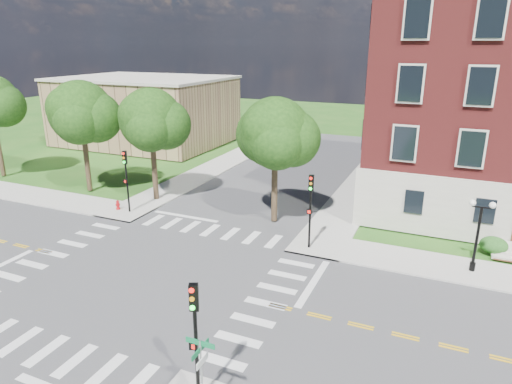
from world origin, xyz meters
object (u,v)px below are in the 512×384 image
at_px(traffic_signal_ne, 310,202).
at_px(traffic_signal_nw, 126,173).
at_px(fire_hydrant, 118,205).
at_px(traffic_signal_se, 195,329).
at_px(twin_lamp_west, 478,232).
at_px(street_sign_pole, 201,364).

bearing_deg(traffic_signal_ne, traffic_signal_nw, 177.35).
bearing_deg(fire_hydrant, traffic_signal_ne, -2.61).
relative_size(traffic_signal_se, twin_lamp_west, 1.13).
xyz_separation_m(twin_lamp_west, fire_hydrant, (-25.34, -0.05, -2.06)).
bearing_deg(traffic_signal_ne, traffic_signal_se, -89.07).
bearing_deg(traffic_signal_nw, traffic_signal_ne, -2.65).
distance_m(traffic_signal_nw, fire_hydrant, 2.95).
xyz_separation_m(street_sign_pole, fire_hydrant, (-16.56, 15.48, -1.84)).
relative_size(traffic_signal_ne, street_sign_pole, 1.55).
distance_m(traffic_signal_nw, street_sign_pole, 21.84).
bearing_deg(traffic_signal_se, traffic_signal_ne, 90.93).
distance_m(traffic_signal_se, twin_lamp_west, 17.65).
xyz_separation_m(traffic_signal_se, traffic_signal_nw, (-14.91, 14.90, 0.00)).
xyz_separation_m(traffic_signal_nw, fire_hydrant, (-1.13, 0.04, -2.72)).
relative_size(traffic_signal_nw, fire_hydrant, 6.40).
height_order(street_sign_pole, fire_hydrant, street_sign_pole).
distance_m(street_sign_pole, fire_hydrant, 22.74).
relative_size(traffic_signal_se, traffic_signal_nw, 1.00).
distance_m(traffic_signal_ne, twin_lamp_west, 9.58).
relative_size(twin_lamp_west, street_sign_pole, 1.36).
height_order(traffic_signal_ne, traffic_signal_nw, same).
distance_m(traffic_signal_se, traffic_signal_nw, 21.08).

